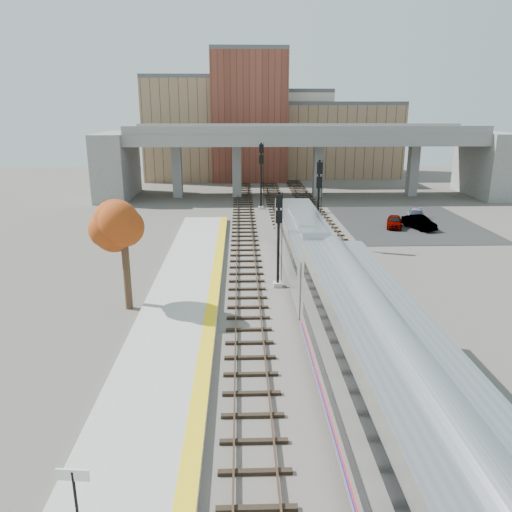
# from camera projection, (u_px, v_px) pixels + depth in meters

# --- Properties ---
(ground) EXTENTS (160.00, 160.00, 0.00)m
(ground) POSITION_uv_depth(u_px,v_px,m) (313.00, 349.00, 25.21)
(ground) COLOR #47423D
(ground) RESTS_ON ground
(platform) EXTENTS (4.50, 60.00, 0.35)m
(platform) POSITION_uv_depth(u_px,v_px,m) (169.00, 348.00, 24.93)
(platform) COLOR #9E9E99
(platform) RESTS_ON ground
(yellow_strip) EXTENTS (0.70, 60.00, 0.01)m
(yellow_strip) POSITION_uv_depth(u_px,v_px,m) (207.00, 344.00, 24.94)
(yellow_strip) COLOR yellow
(yellow_strip) RESTS_ON platform
(tracks) EXTENTS (10.70, 95.00, 0.25)m
(tracks) POSITION_uv_depth(u_px,v_px,m) (302.00, 270.00, 37.18)
(tracks) COLOR black
(tracks) RESTS_ON ground
(overpass) EXTENTS (54.00, 12.00, 9.50)m
(overpass) POSITION_uv_depth(u_px,v_px,m) (303.00, 153.00, 66.78)
(overpass) COLOR slate
(overpass) RESTS_ON ground
(buildings_far) EXTENTS (43.00, 21.00, 20.60)m
(buildings_far) POSITION_uv_depth(u_px,v_px,m) (267.00, 130.00, 86.73)
(buildings_far) COLOR #906E53
(buildings_far) RESTS_ON ground
(parking_lot) EXTENTS (14.00, 18.00, 0.04)m
(parking_lot) POSITION_uv_depth(u_px,v_px,m) (407.00, 223.00, 52.45)
(parking_lot) COLOR black
(parking_lot) RESTS_ON ground
(locomotive) EXTENTS (3.02, 19.05, 4.10)m
(locomotive) POSITION_uv_depth(u_px,v_px,m) (305.00, 245.00, 35.60)
(locomotive) COLOR #A8AAB2
(locomotive) RESTS_ON ground
(coach) EXTENTS (3.03, 25.00, 5.00)m
(coach) POSITION_uv_depth(u_px,v_px,m) (409.00, 443.00, 13.81)
(coach) COLOR #A8AAB2
(coach) RESTS_ON ground
(signal_mast_near) EXTENTS (0.60, 0.64, 6.48)m
(signal_mast_near) POSITION_uv_depth(u_px,v_px,m) (278.00, 243.00, 32.98)
(signal_mast_near) COLOR #9E9E99
(signal_mast_near) RESTS_ON ground
(signal_mast_mid) EXTENTS (0.60, 0.64, 7.54)m
(signal_mast_mid) POSITION_uv_depth(u_px,v_px,m) (318.00, 204.00, 42.16)
(signal_mast_mid) COLOR #9E9E99
(signal_mast_mid) RESTS_ON ground
(signal_mast_far) EXTENTS (0.60, 0.64, 7.78)m
(signal_mast_far) POSITION_uv_depth(u_px,v_px,m) (261.00, 176.00, 58.59)
(signal_mast_far) COLOR #9E9E99
(signal_mast_far) RESTS_ON ground
(station_sign) EXTENTS (0.90, 0.14, 2.27)m
(station_sign) POSITION_uv_depth(u_px,v_px,m) (74.00, 490.00, 13.23)
(station_sign) COLOR black
(station_sign) RESTS_ON platform
(tree) EXTENTS (3.60, 3.60, 7.04)m
(tree) POSITION_uv_depth(u_px,v_px,m) (123.00, 224.00, 28.77)
(tree) COLOR #382619
(tree) RESTS_ON ground
(car_a) EXTENTS (2.42, 3.88, 1.23)m
(car_a) POSITION_uv_depth(u_px,v_px,m) (394.00, 222.00, 50.24)
(car_a) COLOR #99999E
(car_a) RESTS_ON parking_lot
(car_b) EXTENTS (2.66, 4.24, 1.32)m
(car_b) POSITION_uv_depth(u_px,v_px,m) (419.00, 222.00, 49.67)
(car_b) COLOR #99999E
(car_b) RESTS_ON parking_lot
(car_c) EXTENTS (2.89, 4.52, 1.22)m
(car_c) POSITION_uv_depth(u_px,v_px,m) (416.00, 215.00, 53.18)
(car_c) COLOR #99999E
(car_c) RESTS_ON parking_lot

